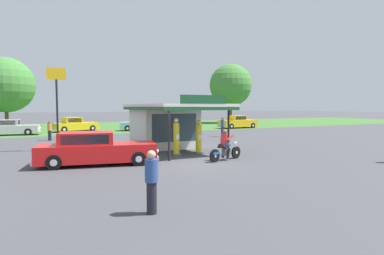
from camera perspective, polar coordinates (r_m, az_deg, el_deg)
name	(u,v)px	position (r m, az deg, el deg)	size (l,w,h in m)	color
ground_plane	(196,163)	(15.30, 0.80, -6.47)	(300.00, 300.00, 0.00)	#424247
grass_verge_strip	(93,127)	(43.98, -17.59, 0.09)	(120.00, 24.00, 0.01)	#3D6B2D
service_station_kiosk	(166,122)	(20.72, -4.68, 0.92)	(4.45, 7.62, 3.33)	silver
gas_pump_nearside	(176,138)	(17.55, -2.88, -1.95)	(0.44, 0.44, 2.10)	slate
gas_pump_offside	(199,138)	(18.18, 1.23, -1.96)	(0.44, 0.44, 1.97)	slate
motorcycle_with_rider	(225,148)	(16.01, 6.07, -3.66)	(2.24, 0.91, 1.58)	black
featured_classic_sedan	(96,150)	(15.43, -17.13, -3.86)	(5.74, 2.89, 1.55)	red
parked_car_back_row_centre_right	(143,124)	(36.24, -9.00, 0.57)	(5.26, 3.13, 1.57)	#7AC6D1
parked_car_back_row_centre	(238,122)	(40.35, 8.34, 0.93)	(5.17, 2.12, 1.59)	gold
parked_car_second_row_spare	(8,128)	(34.65, -30.56, -0.08)	(5.63, 2.43, 1.50)	#B7B7BC
parked_car_back_row_centre_left	(75,125)	(36.85, -20.57, 0.42)	(5.09, 2.98, 1.58)	gold
bystander_leaning_by_kiosk	(50,130)	(27.73, -24.53, -0.46)	(0.34, 0.34, 1.58)	black
bystander_standing_back_lot	(152,181)	(8.11, -7.39, -9.57)	(0.34, 0.34, 1.63)	black
bystander_admiring_sedan	(222,126)	(28.68, 5.58, 0.25)	(0.39, 0.39, 1.76)	#2D3351
bystander_chatting_near_pumps	(150,126)	(29.37, -7.72, 0.27)	(0.34, 0.34, 1.75)	#2D3351
tree_oak_distant_spare	(4,86)	(44.56, -31.13, 6.46)	(6.71, 6.71, 8.72)	brown
tree_oak_right	(231,85)	(53.09, 7.06, 7.66)	(7.06, 7.06, 9.85)	brown
roadside_pole_sign	(57,95)	(20.97, -23.43, 5.48)	(1.10, 0.12, 5.10)	black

